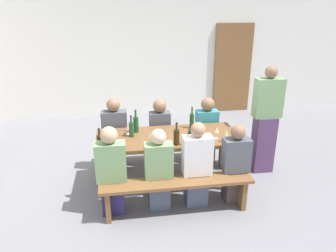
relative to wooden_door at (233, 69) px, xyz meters
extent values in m
plane|color=slate|center=(-2.07, -3.22, -1.05)|extent=(24.00, 24.00, 0.00)
cube|color=silver|center=(-2.07, 0.14, 0.55)|extent=(14.00, 0.20, 3.20)
cube|color=brown|center=(0.00, 0.00, 0.00)|extent=(0.90, 0.06, 2.10)
cube|color=brown|center=(-2.07, -3.22, -0.33)|extent=(2.00, 0.85, 0.05)
cylinder|color=brown|center=(-2.99, -3.58, -0.70)|extent=(0.07, 0.07, 0.70)
cylinder|color=brown|center=(-1.15, -3.58, -0.70)|extent=(0.07, 0.07, 0.70)
cylinder|color=brown|center=(-2.99, -2.85, -0.70)|extent=(0.07, 0.07, 0.70)
cylinder|color=brown|center=(-1.15, -2.85, -0.70)|extent=(0.07, 0.07, 0.70)
cube|color=brown|center=(-2.07, -3.94, -0.62)|extent=(1.90, 0.30, 0.04)
cube|color=brown|center=(-2.92, -3.94, -0.84)|extent=(0.06, 0.24, 0.41)
cube|color=brown|center=(-1.22, -3.94, -0.84)|extent=(0.06, 0.24, 0.41)
cube|color=brown|center=(-2.07, -2.49, -0.62)|extent=(1.90, 0.30, 0.04)
cube|color=brown|center=(-2.92, -2.49, -0.84)|extent=(0.06, 0.24, 0.41)
cube|color=brown|center=(-1.22, -2.49, -0.84)|extent=(0.06, 0.24, 0.41)
cylinder|color=#194723|center=(-2.50, -3.00, -0.19)|extent=(0.07, 0.07, 0.23)
cylinder|color=#194723|center=(-2.50, -3.00, -0.02)|extent=(0.03, 0.03, 0.09)
cylinder|color=black|center=(-2.50, -3.00, 0.03)|extent=(0.03, 0.03, 0.01)
cylinder|color=#332814|center=(-2.98, -3.56, -0.20)|extent=(0.07, 0.07, 0.21)
cylinder|color=#332814|center=(-2.98, -3.56, -0.05)|extent=(0.03, 0.03, 0.08)
cylinder|color=black|center=(-2.98, -3.56, 0.00)|extent=(0.03, 0.03, 0.01)
cylinder|color=#194723|center=(-1.67, -2.96, -0.19)|extent=(0.07, 0.07, 0.22)
cylinder|color=#194723|center=(-1.67, -2.96, -0.03)|extent=(0.02, 0.02, 0.09)
cylinder|color=black|center=(-1.67, -2.96, 0.02)|extent=(0.03, 0.03, 0.01)
cylinder|color=#332814|center=(-2.00, -3.53, -0.19)|extent=(0.08, 0.08, 0.21)
cylinder|color=#332814|center=(-2.00, -3.53, -0.05)|extent=(0.03, 0.03, 0.08)
cylinder|color=black|center=(-2.00, -3.53, 0.00)|extent=(0.03, 0.03, 0.01)
cylinder|color=#194723|center=(-1.83, -3.57, -0.20)|extent=(0.07, 0.07, 0.21)
cylinder|color=#194723|center=(-1.83, -3.57, -0.05)|extent=(0.02, 0.02, 0.09)
cylinder|color=black|center=(-1.83, -3.57, 0.00)|extent=(0.03, 0.03, 0.01)
cylinder|color=#234C2D|center=(-2.57, -3.15, -0.20)|extent=(0.07, 0.07, 0.21)
cylinder|color=#234C2D|center=(-2.57, -3.15, -0.05)|extent=(0.02, 0.02, 0.09)
cylinder|color=black|center=(-2.57, -3.15, 0.00)|extent=(0.03, 0.03, 0.01)
cylinder|color=silver|center=(-1.74, -3.21, -0.30)|extent=(0.06, 0.06, 0.01)
cylinder|color=silver|center=(-1.74, -3.21, -0.26)|extent=(0.01, 0.01, 0.06)
cone|color=maroon|center=(-1.74, -3.21, -0.19)|extent=(0.07, 0.07, 0.07)
cylinder|color=silver|center=(-2.34, -3.44, -0.30)|extent=(0.06, 0.06, 0.01)
cylinder|color=silver|center=(-2.34, -3.44, -0.26)|extent=(0.01, 0.01, 0.08)
cone|color=beige|center=(-2.34, -3.44, -0.17)|extent=(0.06, 0.06, 0.09)
cylinder|color=silver|center=(-1.42, -3.41, -0.30)|extent=(0.06, 0.06, 0.01)
cylinder|color=silver|center=(-1.42, -3.41, -0.25)|extent=(0.01, 0.01, 0.09)
cone|color=beige|center=(-1.42, -3.41, -0.17)|extent=(0.07, 0.07, 0.08)
cylinder|color=silver|center=(-1.33, -3.53, -0.30)|extent=(0.06, 0.06, 0.01)
cylinder|color=silver|center=(-1.33, -3.53, -0.26)|extent=(0.01, 0.01, 0.08)
cone|color=beige|center=(-1.33, -3.53, -0.17)|extent=(0.07, 0.07, 0.10)
cylinder|color=silver|center=(-2.62, -3.06, -0.30)|extent=(0.06, 0.06, 0.01)
cylinder|color=silver|center=(-2.62, -3.06, -0.26)|extent=(0.01, 0.01, 0.06)
cone|color=#D18C93|center=(-2.62, -3.06, -0.19)|extent=(0.06, 0.06, 0.09)
cube|color=navy|center=(-2.86, -3.79, -0.83)|extent=(0.28, 0.24, 0.45)
cube|color=#729966|center=(-2.86, -3.79, -0.35)|extent=(0.37, 0.20, 0.49)
sphere|color=tan|center=(-2.86, -3.79, 0.00)|extent=(0.21, 0.21, 0.21)
cube|color=#4B556B|center=(-2.27, -3.79, -0.83)|extent=(0.26, 0.24, 0.45)
cube|color=#729966|center=(-2.27, -3.79, -0.38)|extent=(0.35, 0.20, 0.45)
sphere|color=beige|center=(-2.27, -3.79, -0.06)|extent=(0.19, 0.19, 0.19)
cube|color=#4E5471|center=(-1.78, -3.79, -0.83)|extent=(0.28, 0.24, 0.45)
cube|color=silver|center=(-1.78, -3.79, -0.35)|extent=(0.37, 0.20, 0.51)
sphere|color=#A87A5B|center=(-1.78, -3.79, 0.00)|extent=(0.18, 0.18, 0.18)
cube|color=#473E3C|center=(-1.27, -3.79, -0.83)|extent=(0.26, 0.24, 0.45)
cube|color=#4C515B|center=(-1.27, -3.79, -0.38)|extent=(0.34, 0.20, 0.44)
sphere|color=#846047|center=(-1.27, -3.79, -0.06)|extent=(0.19, 0.19, 0.19)
cube|color=#383B36|center=(-2.81, -2.64, -0.83)|extent=(0.29, 0.24, 0.45)
cube|color=#4C515B|center=(-2.81, -2.64, -0.34)|extent=(0.39, 0.20, 0.52)
sphere|color=#846047|center=(-2.81, -2.64, 0.02)|extent=(0.20, 0.20, 0.20)
cube|color=#4A3635|center=(-2.11, -2.64, -0.83)|extent=(0.24, 0.24, 0.45)
cube|color=#4C515B|center=(-2.11, -2.64, -0.37)|extent=(0.32, 0.20, 0.46)
sphere|color=#846047|center=(-2.11, -2.64, -0.03)|extent=(0.21, 0.21, 0.21)
cube|color=#55514A|center=(-1.34, -2.64, -0.83)|extent=(0.26, 0.24, 0.45)
cube|color=teal|center=(-1.34, -2.64, -0.37)|extent=(0.34, 0.20, 0.45)
sphere|color=#846047|center=(-1.34, -2.64, -0.04)|extent=(0.21, 0.21, 0.21)
cube|color=#54385E|center=(-0.54, -3.04, -0.60)|extent=(0.31, 0.24, 0.90)
cube|color=#729966|center=(-0.54, -3.04, 0.14)|extent=(0.41, 0.20, 0.59)
sphere|color=#846047|center=(-0.54, -3.04, 0.53)|extent=(0.19, 0.19, 0.19)
camera|label=1|loc=(-2.69, -7.30, 1.42)|focal=33.98mm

